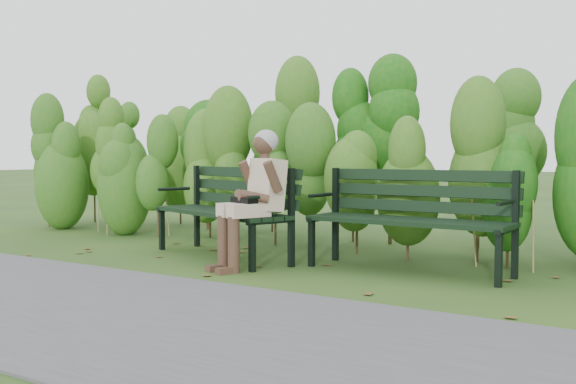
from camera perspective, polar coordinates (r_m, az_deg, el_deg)
The scene contains 7 objects.
ground at distance 6.82m, azimuth -1.62°, elevation -6.44°, with size 80.00×80.00×0.00m, color #27461C.
footpath at distance 5.21m, azimuth -15.79°, elevation -9.56°, with size 60.00×2.50×0.01m, color #474749.
hedge_band at distance 8.32m, azimuth 5.72°, elevation 3.98°, with size 11.04×1.67×2.42m.
leaf_litter at distance 6.63m, azimuth -0.44°, elevation -6.70°, with size 5.53×2.22×0.01m.
bench_left at distance 7.51m, azimuth -5.01°, elevation -1.01°, with size 2.11×1.28×1.00m.
bench_right at distance 6.70m, azimuth 10.51°, elevation -1.60°, with size 2.01×0.70×1.00m.
seated_woman at distance 6.72m, azimuth -2.80°, elevation 0.23°, with size 0.61×0.84×1.39m.
Camera 1 is at (3.84, -5.52, 1.15)m, focal length 42.00 mm.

